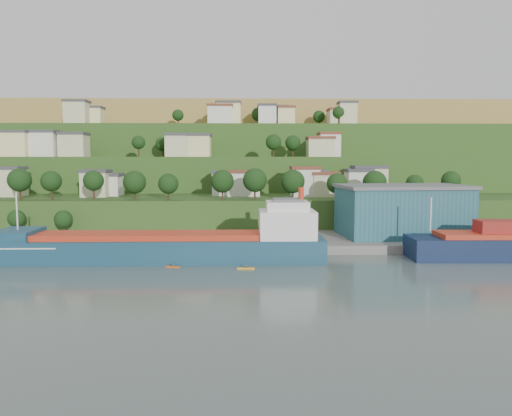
{
  "coord_description": "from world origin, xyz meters",
  "views": [
    {
      "loc": [
        9.09,
        -93.67,
        21.1
      ],
      "look_at": [
        11.52,
        15.0,
        10.51
      ],
      "focal_mm": 35.0,
      "sensor_mm": 36.0,
      "label": 1
    }
  ],
  "objects": [
    {
      "name": "ground",
      "position": [
        0.0,
        0.0,
        0.0
      ],
      "size": [
        500.0,
        500.0,
        0.0
      ],
      "primitive_type": "plane",
      "color": "#465550",
      "rests_on": "ground"
    },
    {
      "name": "quay",
      "position": [
        20.0,
        28.0,
        0.0
      ],
      "size": [
        220.0,
        26.0,
        4.0
      ],
      "primitive_type": "cube",
      "color": "slate",
      "rests_on": "ground"
    },
    {
      "name": "hillside",
      "position": [
        -0.01,
        168.66,
        0.09
      ],
      "size": [
        360.0,
        210.67,
        96.0
      ],
      "color": "#284719",
      "rests_on": "ground"
    },
    {
      "name": "cargo_ship_near",
      "position": [
        -5.82,
        9.21,
        2.76
      ],
      "size": [
        67.19,
        10.87,
        17.27
      ],
      "rotation": [
        0.0,
        0.0,
        0.0
      ],
      "color": "#123846",
      "rests_on": "ground"
    },
    {
      "name": "warehouse",
      "position": [
        48.47,
        29.63,
        8.43
      ],
      "size": [
        32.47,
        21.5,
        12.8
      ],
      "rotation": [
        0.0,
        0.0,
        0.08
      ],
      "color": "#1D5159",
      "rests_on": "quay"
    },
    {
      "name": "dinghy",
      "position": [
        -45.86,
        19.62,
        1.6
      ],
      "size": [
        4.09,
        1.68,
        0.81
      ],
      "primitive_type": "cube",
      "rotation": [
        0.0,
        0.0,
        0.04
      ],
      "color": "silver",
      "rests_on": "pebble_beach"
    },
    {
      "name": "kayak_orange",
      "position": [
        -5.17,
        3.01,
        0.22
      ],
      "size": [
        3.06,
        1.35,
        0.76
      ],
      "rotation": [
        0.0,
        0.0,
        -0.28
      ],
      "color": "#E55C14",
      "rests_on": "ground"
    },
    {
      "name": "kayak_yellow",
      "position": [
        9.25,
        1.16,
        0.25
      ],
      "size": [
        3.47,
        0.91,
        0.86
      ],
      "rotation": [
        0.0,
        0.0,
        -0.09
      ],
      "color": "gold",
      "rests_on": "ground"
    }
  ]
}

